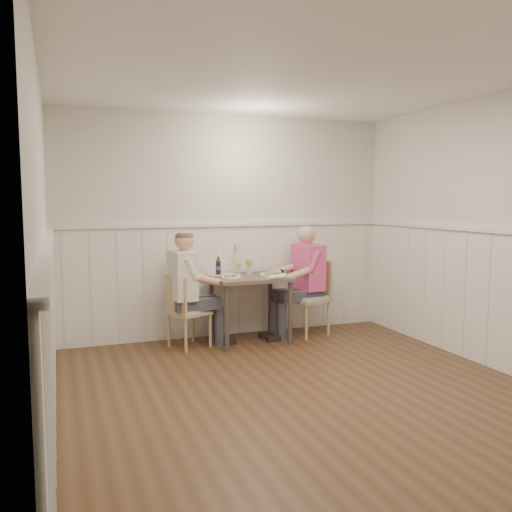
# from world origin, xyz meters

# --- Properties ---
(ground_plane) EXTENTS (4.50, 4.50, 0.00)m
(ground_plane) POSITION_xyz_m (0.00, 0.00, 0.00)
(ground_plane) COLOR #472D18
(room_shell) EXTENTS (4.04, 4.54, 2.60)m
(room_shell) POSITION_xyz_m (0.00, 0.00, 1.52)
(room_shell) COLOR silver
(room_shell) RESTS_ON ground
(wainscot) EXTENTS (4.00, 4.49, 1.34)m
(wainscot) POSITION_xyz_m (0.00, 0.69, 0.69)
(wainscot) COLOR white
(wainscot) RESTS_ON ground
(dining_table) EXTENTS (0.84, 0.70, 0.75)m
(dining_table) POSITION_xyz_m (0.13, 1.84, 0.64)
(dining_table) COLOR brown
(dining_table) RESTS_ON ground
(chair_right) EXTENTS (0.53, 0.53, 0.89)m
(chair_right) POSITION_xyz_m (0.92, 1.88, 0.48)
(chair_right) COLOR #A0855D
(chair_right) RESTS_ON ground
(chair_left) EXTENTS (0.49, 0.49, 0.80)m
(chair_left) POSITION_xyz_m (-0.62, 1.81, 0.43)
(chair_left) COLOR #A0855D
(chair_left) RESTS_ON ground
(man_in_pink) EXTENTS (0.64, 0.45, 1.33)m
(man_in_pink) POSITION_xyz_m (0.84, 1.87, 0.56)
(man_in_pink) COLOR #3F3F47
(man_in_pink) RESTS_ON ground
(diner_cream) EXTENTS (0.63, 0.44, 1.31)m
(diner_cream) POSITION_xyz_m (-0.61, 1.83, 0.55)
(diner_cream) COLOR #3F3F47
(diner_cream) RESTS_ON ground
(plate_man) EXTENTS (0.31, 0.31, 0.08)m
(plate_man) POSITION_xyz_m (0.39, 1.79, 0.77)
(plate_man) COLOR white
(plate_man) RESTS_ON dining_table
(plate_diner) EXTENTS (0.23, 0.23, 0.06)m
(plate_diner) POSITION_xyz_m (-0.12, 1.79, 0.77)
(plate_diner) COLOR white
(plate_diner) RESTS_ON dining_table
(beer_glass_a) EXTENTS (0.08, 0.08, 0.19)m
(beer_glass_a) POSITION_xyz_m (0.19, 2.02, 0.88)
(beer_glass_a) COLOR silver
(beer_glass_a) RESTS_ON dining_table
(beer_glass_b) EXTENTS (0.06, 0.06, 0.15)m
(beer_glass_b) POSITION_xyz_m (0.05, 2.00, 0.85)
(beer_glass_b) COLOR silver
(beer_glass_b) RESTS_ON dining_table
(beer_bottle) EXTENTS (0.06, 0.06, 0.21)m
(beer_bottle) POSITION_xyz_m (-0.18, 2.05, 0.84)
(beer_bottle) COLOR black
(beer_bottle) RESTS_ON dining_table
(rolled_napkin) EXTENTS (0.22, 0.10, 0.05)m
(rolled_napkin) POSITION_xyz_m (0.33, 1.53, 0.77)
(rolled_napkin) COLOR white
(rolled_napkin) RESTS_ON dining_table
(grass_vase) EXTENTS (0.04, 0.04, 0.38)m
(grass_vase) POSITION_xyz_m (0.01, 2.08, 0.92)
(grass_vase) COLOR silver
(grass_vase) RESTS_ON dining_table
(gingham_mat) EXTENTS (0.37, 0.32, 0.01)m
(gingham_mat) POSITION_xyz_m (-0.13, 2.07, 0.75)
(gingham_mat) COLOR #6A84BE
(gingham_mat) RESTS_ON dining_table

